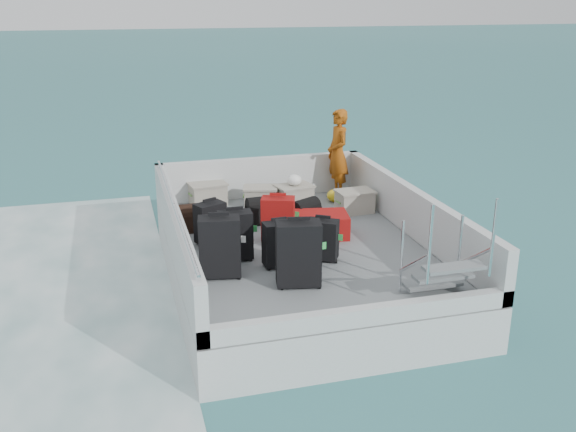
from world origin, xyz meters
The scene contains 22 objects.
ground centered at (0.00, 0.00, 0.00)m, with size 160.00×160.00×0.00m, color #1C5F63.
ferry_hull centered at (0.00, 0.00, 0.30)m, with size 3.60×5.00×0.60m, color silver.
deck centered at (0.00, 0.00, 0.61)m, with size 3.30×4.70×0.02m, color slate.
deck_fittings centered at (0.35, -0.32, 0.99)m, with size 3.60×5.00×0.90m.
suitcase_0 centered at (-1.26, -0.79, 1.01)m, with size 0.51×0.29×0.79m, color black.
suitcase_1 centered at (-0.97, -0.29, 0.95)m, with size 0.45×0.26×0.67m, color black.
suitcase_2 centered at (-1.20, 0.39, 0.92)m, with size 0.42×0.25×0.60m, color black.
suitcase_3 centered at (-0.39, -1.30, 1.03)m, with size 0.54×0.31×0.81m, color black.
suitcase_4 centered at (-0.47, -0.67, 0.92)m, with size 0.41×0.24×0.60m, color black.
suitcase_5 centered at (-0.25, 0.24, 0.94)m, with size 0.47×0.28×0.64m, color maroon.
suitcase_6 centered at (0.14, -0.61, 0.90)m, with size 0.40×0.24×0.56m, color black.
suitcase_8 centered at (0.37, 0.28, 0.79)m, with size 0.56×0.85×0.34m, color maroon.
duffel_0 centered at (-1.32, 1.00, 0.78)m, with size 0.54×0.30×0.32m, color black, non-canonical shape.
duffel_1 centered at (-0.30, 1.07, 0.78)m, with size 0.45×0.30×0.32m, color black, non-canonical shape.
duffel_2 centered at (0.32, 0.78, 0.78)m, with size 0.44×0.30×0.32m, color black, non-canonical shape.
crate_0 centered at (-0.96, 2.20, 0.79)m, with size 0.58×0.40×0.35m, color #A69E90.
crate_1 centered at (-0.13, 1.85, 0.78)m, with size 0.52×0.36×0.32m, color #A69E90.
crate_2 centered at (0.42, 1.72, 0.79)m, with size 0.56×0.39×0.34m, color #A69E90.
crate_3 centered at (1.28, 1.16, 0.79)m, with size 0.56×0.39×0.34m, color #A69E90.
yellow_bag centered at (1.16, 1.78, 0.73)m, with size 0.28×0.26×0.22m, color gold.
white_bag centered at (0.42, 1.72, 1.05)m, with size 0.24×0.24×0.18m, color white.
passenger centered at (1.30, 2.08, 1.39)m, with size 0.57×0.37×1.54m, color orange.
Camera 1 is at (-2.41, -8.14, 3.96)m, focal length 40.00 mm.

